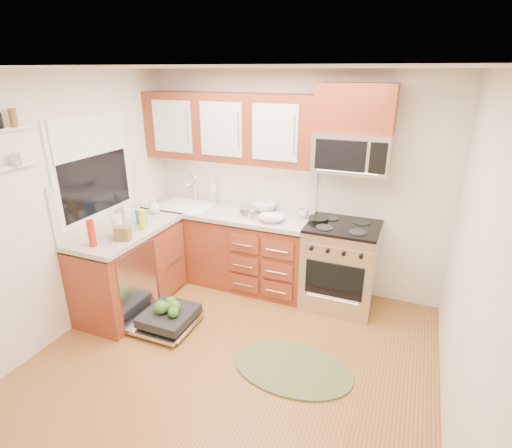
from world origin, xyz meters
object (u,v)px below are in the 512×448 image
at_px(microwave, 352,153).
at_px(bowl_b, 263,207).
at_px(dishwasher, 166,318).
at_px(cutting_board, 267,219).
at_px(range, 340,265).
at_px(cup, 304,213).
at_px(skillet, 318,219).
at_px(upper_cabinets, 228,128).
at_px(paper_towel_roll, 117,226).
at_px(bowl_a, 271,219).
at_px(rug, 292,368).
at_px(sink, 187,215).
at_px(stock_pot, 247,212).

height_order(microwave, bowl_b, microwave).
bearing_deg(dishwasher, cutting_board, 56.30).
height_order(range, cup, cup).
distance_m(skillet, bowl_b, 0.72).
xyz_separation_m(dishwasher, cutting_board, (0.70, 1.05, 0.83)).
height_order(dishwasher, cup, cup).
bearing_deg(upper_cabinets, microwave, -1.02).
height_order(upper_cabinets, paper_towel_roll, upper_cabinets).
height_order(range, cutting_board, range).
height_order(range, microwave, microwave).
xyz_separation_m(cutting_board, paper_towel_roll, (-1.20, -1.03, 0.10)).
bearing_deg(dishwasher, microwave, 39.07).
height_order(upper_cabinets, bowl_a, upper_cabinets).
relative_size(skillet, bowl_b, 0.74).
height_order(rug, paper_towel_roll, paper_towel_roll).
xyz_separation_m(dishwasher, skillet, (1.26, 1.15, 0.87)).
distance_m(paper_towel_roll, bowl_a, 1.61).
bearing_deg(microwave, cutting_board, -166.39).
distance_m(sink, bowl_a, 1.18).
height_order(stock_pot, bowl_a, stock_pot).
distance_m(upper_cabinets, bowl_b, 1.00).
xyz_separation_m(upper_cabinets, dishwasher, (-0.13, -1.27, -1.77)).
distance_m(microwave, sink, 2.13).
relative_size(stock_pot, cutting_board, 0.78).
bearing_deg(stock_pot, paper_towel_roll, -133.92).
distance_m(microwave, rug, 2.17).
height_order(dishwasher, bowl_a, bowl_a).
height_order(sink, bowl_a, bowl_a).
bearing_deg(bowl_a, cup, 42.63).
height_order(upper_cabinets, rug, upper_cabinets).
distance_m(rug, stock_pot, 1.76).
relative_size(skillet, cup, 1.83).
relative_size(rug, stock_pot, 5.50).
relative_size(upper_cabinets, microwave, 2.70).
bearing_deg(sink, rug, -34.58).
bearing_deg(upper_cabinets, paper_towel_roll, -116.94).
bearing_deg(skillet, rug, -83.92).
relative_size(dishwasher, skillet, 3.22).
xyz_separation_m(microwave, bowl_b, (-0.98, 0.05, -0.73)).
height_order(skillet, cutting_board, skillet).
bearing_deg(cutting_board, microwave, 13.61).
height_order(cutting_board, bowl_a, bowl_a).
distance_m(stock_pot, paper_towel_roll, 1.39).
bearing_deg(upper_cabinets, bowl_a, -23.09).
bearing_deg(range, skillet, 176.89).
xyz_separation_m(stock_pot, bowl_b, (0.09, 0.28, -0.01)).
height_order(range, bowl_b, bowl_b).
bearing_deg(skillet, upper_cabinets, 173.42).
bearing_deg(rug, upper_cabinets, 132.27).
bearing_deg(sink, microwave, 3.85).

